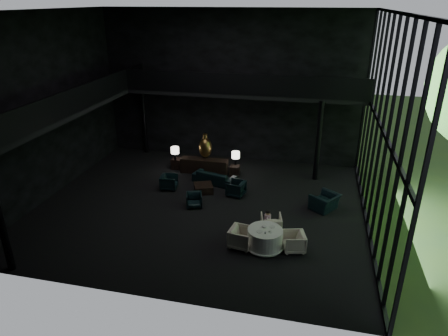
% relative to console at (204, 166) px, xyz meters
% --- Properties ---
extents(floor, '(14.00, 12.00, 0.02)m').
position_rel_console_xyz_m(floor, '(0.83, -3.47, -0.39)').
color(floor, black).
rests_on(floor, ground).
extents(ceiling, '(14.00, 12.00, 0.02)m').
position_rel_console_xyz_m(ceiling, '(0.83, -3.47, 7.61)').
color(ceiling, black).
rests_on(ceiling, ground).
extents(wall_back, '(14.00, 0.04, 8.00)m').
position_rel_console_xyz_m(wall_back, '(0.83, 2.53, 3.61)').
color(wall_back, black).
rests_on(wall_back, ground).
extents(wall_front, '(14.00, 0.04, 8.00)m').
position_rel_console_xyz_m(wall_front, '(0.83, -9.47, 3.61)').
color(wall_front, black).
rests_on(wall_front, ground).
extents(wall_left, '(0.04, 12.00, 8.00)m').
position_rel_console_xyz_m(wall_left, '(-6.17, -3.47, 3.61)').
color(wall_left, black).
rests_on(wall_left, ground).
extents(curtain_wall, '(0.20, 12.00, 8.00)m').
position_rel_console_xyz_m(curtain_wall, '(7.78, -3.47, 3.61)').
color(curtain_wall, black).
rests_on(curtain_wall, ground).
extents(mezzanine_left, '(2.00, 12.00, 0.25)m').
position_rel_console_xyz_m(mezzanine_left, '(-5.17, -3.47, 3.61)').
color(mezzanine_left, black).
rests_on(mezzanine_left, wall_left).
extents(mezzanine_back, '(12.00, 2.00, 0.25)m').
position_rel_console_xyz_m(mezzanine_back, '(1.83, 1.53, 3.61)').
color(mezzanine_back, black).
rests_on(mezzanine_back, wall_back).
extents(railing_left, '(0.06, 12.00, 1.00)m').
position_rel_console_xyz_m(railing_left, '(-4.17, -3.47, 4.21)').
color(railing_left, black).
rests_on(railing_left, mezzanine_left).
extents(railing_back, '(12.00, 0.06, 1.00)m').
position_rel_console_xyz_m(railing_back, '(1.83, 0.53, 4.21)').
color(railing_back, black).
rests_on(railing_back, mezzanine_back).
extents(column_nw, '(0.24, 0.24, 4.00)m').
position_rel_console_xyz_m(column_nw, '(-4.17, 2.23, 1.61)').
color(column_nw, black).
rests_on(column_nw, floor).
extents(column_ne, '(0.24, 0.24, 4.00)m').
position_rel_console_xyz_m(column_ne, '(5.63, 0.53, 1.61)').
color(column_ne, black).
rests_on(column_ne, floor).
extents(console, '(2.45, 0.56, 0.78)m').
position_rel_console_xyz_m(console, '(0.00, 0.00, 0.00)').
color(console, black).
rests_on(console, floor).
extents(bronze_urn, '(0.68, 0.68, 1.27)m').
position_rel_console_xyz_m(bronze_urn, '(0.00, 0.28, 0.93)').
color(bronze_urn, olive).
rests_on(bronze_urn, console).
extents(side_table_left, '(0.51, 0.51, 0.56)m').
position_rel_console_xyz_m(side_table_left, '(-1.60, 0.27, -0.11)').
color(side_table_left, black).
rests_on(side_table_left, floor).
extents(table_lamp_left, '(0.42, 0.42, 0.71)m').
position_rel_console_xyz_m(table_lamp_left, '(-1.60, 0.10, 0.67)').
color(table_lamp_left, black).
rests_on(table_lamp_left, side_table_left).
extents(side_table_right, '(0.47, 0.47, 0.52)m').
position_rel_console_xyz_m(side_table_right, '(1.60, 0.07, -0.13)').
color(side_table_right, black).
rests_on(side_table_right, floor).
extents(table_lamp_right, '(0.41, 0.41, 0.69)m').
position_rel_console_xyz_m(table_lamp_right, '(1.60, 0.27, 0.63)').
color(table_lamp_right, black).
rests_on(table_lamp_right, side_table_right).
extents(sofa, '(2.25, 1.15, 0.84)m').
position_rel_console_xyz_m(sofa, '(0.81, -1.04, 0.03)').
color(sofa, black).
rests_on(sofa, floor).
extents(lounge_armchair_west, '(0.79, 0.83, 0.76)m').
position_rel_console_xyz_m(lounge_armchair_west, '(-1.13, -2.18, -0.01)').
color(lounge_armchair_west, black).
rests_on(lounge_armchair_west, floor).
extents(lounge_armchair_east, '(0.85, 0.89, 0.78)m').
position_rel_console_xyz_m(lounge_armchair_east, '(2.10, -2.16, 0.00)').
color(lounge_armchair_east, black).
rests_on(lounge_armchair_east, floor).
extents(lounge_armchair_south, '(0.74, 0.71, 0.61)m').
position_rel_console_xyz_m(lounge_armchair_south, '(0.54, -3.61, -0.09)').
color(lounge_armchair_south, black).
rests_on(lounge_armchair_south, floor).
extents(window_armchair, '(1.25, 1.34, 0.98)m').
position_rel_console_xyz_m(window_armchair, '(6.07, -2.60, 0.10)').
color(window_armchair, black).
rests_on(window_armchair, floor).
extents(coffee_table, '(1.09, 1.09, 0.37)m').
position_rel_console_xyz_m(coffee_table, '(0.55, -2.13, -0.21)').
color(coffee_table, black).
rests_on(coffee_table, floor).
extents(dining_table, '(1.44, 1.44, 0.75)m').
position_rel_console_xyz_m(dining_table, '(3.95, -6.02, -0.06)').
color(dining_table, white).
rests_on(dining_table, floor).
extents(dining_chair_north, '(0.93, 0.89, 0.82)m').
position_rel_console_xyz_m(dining_chair_north, '(4.05, -4.93, 0.02)').
color(dining_chair_north, beige).
rests_on(dining_chair_north, floor).
extents(dining_chair_east, '(0.87, 0.90, 0.77)m').
position_rel_console_xyz_m(dining_chair_east, '(4.99, -5.96, -0.01)').
color(dining_chair_east, beige).
rests_on(dining_chair_east, floor).
extents(dining_chair_west, '(0.93, 0.98, 0.89)m').
position_rel_console_xyz_m(dining_chair_west, '(3.11, -6.15, 0.05)').
color(dining_chair_west, beige).
rests_on(dining_chair_west, floor).
extents(child, '(0.25, 0.25, 0.55)m').
position_rel_console_xyz_m(child, '(3.92, -5.04, 0.33)').
color(child, '#E0ADC1').
rests_on(child, dining_chair_north).
extents(plate_a, '(0.25, 0.25, 0.01)m').
position_rel_console_xyz_m(plate_a, '(3.77, -6.20, 0.37)').
color(plate_a, white).
rests_on(plate_a, dining_table).
extents(plate_b, '(0.26, 0.26, 0.01)m').
position_rel_console_xyz_m(plate_b, '(4.17, -5.78, 0.37)').
color(plate_b, white).
rests_on(plate_b, dining_table).
extents(saucer, '(0.17, 0.17, 0.01)m').
position_rel_console_xyz_m(saucer, '(4.14, -6.16, 0.37)').
color(saucer, white).
rests_on(saucer, dining_table).
extents(coffee_cup, '(0.09, 0.09, 0.07)m').
position_rel_console_xyz_m(coffee_cup, '(4.13, -6.15, 0.40)').
color(coffee_cup, white).
rests_on(coffee_cup, saucer).
extents(cereal_bowl, '(0.18, 0.18, 0.09)m').
position_rel_console_xyz_m(cereal_bowl, '(3.90, -5.89, 0.40)').
color(cereal_bowl, white).
rests_on(cereal_bowl, dining_table).
extents(cream_pot, '(0.06, 0.06, 0.06)m').
position_rel_console_xyz_m(cream_pot, '(3.99, -6.28, 0.39)').
color(cream_pot, '#99999E').
rests_on(cream_pot, dining_table).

